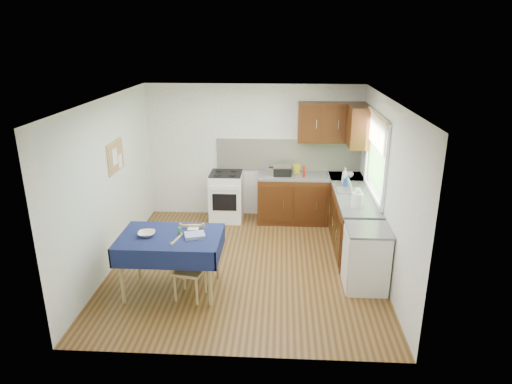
# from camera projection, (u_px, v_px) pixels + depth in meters

# --- Properties ---
(floor) EXTENTS (4.20, 4.20, 0.00)m
(floor) POSITION_uv_depth(u_px,v_px,m) (246.00, 265.00, 6.97)
(floor) COLOR #4C3014
(floor) RESTS_ON ground
(ceiling) EXTENTS (4.00, 4.20, 0.02)m
(ceiling) POSITION_uv_depth(u_px,v_px,m) (244.00, 100.00, 6.15)
(ceiling) COLOR white
(ceiling) RESTS_ON wall_back
(wall_back) EXTENTS (4.00, 0.02, 2.50)m
(wall_back) POSITION_uv_depth(u_px,v_px,m) (254.00, 152.00, 8.54)
(wall_back) COLOR silver
(wall_back) RESTS_ON ground
(wall_front) EXTENTS (4.00, 0.02, 2.50)m
(wall_front) POSITION_uv_depth(u_px,v_px,m) (228.00, 254.00, 4.58)
(wall_front) COLOR silver
(wall_front) RESTS_ON ground
(wall_left) EXTENTS (0.02, 4.20, 2.50)m
(wall_left) POSITION_uv_depth(u_px,v_px,m) (109.00, 185.00, 6.67)
(wall_left) COLOR silver
(wall_left) RESTS_ON ground
(wall_right) EXTENTS (0.02, 4.20, 2.50)m
(wall_right) POSITION_uv_depth(u_px,v_px,m) (386.00, 190.00, 6.46)
(wall_right) COLOR silver
(wall_right) RESTS_ON ground
(base_cabinets) EXTENTS (1.90, 2.30, 0.86)m
(base_cabinets) POSITION_uv_depth(u_px,v_px,m) (329.00, 210.00, 7.94)
(base_cabinets) COLOR black
(base_cabinets) RESTS_ON ground
(worktop_back) EXTENTS (1.90, 0.60, 0.04)m
(worktop_back) POSITION_uv_depth(u_px,v_px,m) (310.00, 176.00, 8.33)
(worktop_back) COLOR slate
(worktop_back) RESTS_ON base_cabinets
(worktop_right) EXTENTS (0.60, 1.70, 0.04)m
(worktop_right) POSITION_uv_depth(u_px,v_px,m) (355.00, 198.00, 7.21)
(worktop_right) COLOR slate
(worktop_right) RESTS_ON base_cabinets
(worktop_corner) EXTENTS (0.60, 0.60, 0.04)m
(worktop_corner) POSITION_uv_depth(u_px,v_px,m) (346.00, 177.00, 8.29)
(worktop_corner) COLOR slate
(worktop_corner) RESTS_ON base_cabinets
(splashback) EXTENTS (2.70, 0.02, 0.60)m
(splashback) POSITION_uv_depth(u_px,v_px,m) (289.00, 155.00, 8.51)
(splashback) COLOR #EFE5CB
(splashback) RESTS_ON wall_back
(upper_cabinets) EXTENTS (1.20, 0.85, 0.70)m
(upper_cabinets) POSITION_uv_depth(u_px,v_px,m) (340.00, 124.00, 7.98)
(upper_cabinets) COLOR black
(upper_cabinets) RESTS_ON wall_back
(stove) EXTENTS (0.60, 0.61, 0.92)m
(stove) POSITION_uv_depth(u_px,v_px,m) (226.00, 196.00, 8.55)
(stove) COLOR white
(stove) RESTS_ON ground
(window) EXTENTS (0.04, 1.48, 1.26)m
(window) POSITION_uv_depth(u_px,v_px,m) (376.00, 150.00, 6.99)
(window) COLOR #305B25
(window) RESTS_ON wall_right
(fridge) EXTENTS (0.58, 0.60, 0.89)m
(fridge) POSITION_uv_depth(u_px,v_px,m) (366.00, 259.00, 6.22)
(fridge) COLOR white
(fridge) RESTS_ON ground
(corkboard) EXTENTS (0.04, 0.62, 0.47)m
(corkboard) POSITION_uv_depth(u_px,v_px,m) (116.00, 157.00, 6.84)
(corkboard) COLOR tan
(corkboard) RESTS_ON wall_left
(dining_table) EXTENTS (1.35, 0.91, 0.82)m
(dining_table) POSITION_uv_depth(u_px,v_px,m) (171.00, 243.00, 6.06)
(dining_table) COLOR #0F193F
(dining_table) RESTS_ON ground
(chair_far) EXTENTS (0.40, 0.40, 0.88)m
(chair_far) POSITION_uv_depth(u_px,v_px,m) (194.00, 247.00, 6.50)
(chair_far) COLOR tan
(chair_far) RESTS_ON ground
(chair_near) EXTENTS (0.45, 0.45, 0.85)m
(chair_near) POSITION_uv_depth(u_px,v_px,m) (186.00, 267.00, 5.99)
(chair_near) COLOR tan
(chair_near) RESTS_ON ground
(toaster) EXTENTS (0.23, 0.14, 0.18)m
(toaster) POSITION_uv_depth(u_px,v_px,m) (274.00, 172.00, 8.24)
(toaster) COLOR silver
(toaster) RESTS_ON worktop_back
(sandwich_press) EXTENTS (0.33, 0.28, 0.19)m
(sandwich_press) POSITION_uv_depth(u_px,v_px,m) (282.00, 170.00, 8.29)
(sandwich_press) COLOR black
(sandwich_press) RESTS_ON worktop_back
(sauce_bottle) EXTENTS (0.05, 0.05, 0.21)m
(sauce_bottle) POSITION_uv_depth(u_px,v_px,m) (304.00, 172.00, 8.17)
(sauce_bottle) COLOR red
(sauce_bottle) RESTS_ON worktop_back
(yellow_packet) EXTENTS (0.14, 0.10, 0.16)m
(yellow_packet) POSITION_uv_depth(u_px,v_px,m) (297.00, 169.00, 8.42)
(yellow_packet) COLOR gold
(yellow_packet) RESTS_ON worktop_back
(dish_rack) EXTENTS (0.41, 0.31, 0.20)m
(dish_rack) POSITION_uv_depth(u_px,v_px,m) (350.00, 190.00, 7.47)
(dish_rack) COLOR gray
(dish_rack) RESTS_ON worktop_right
(kettle) EXTENTS (0.17, 0.17, 0.29)m
(kettle) POSITION_uv_depth(u_px,v_px,m) (357.00, 199.00, 6.77)
(kettle) COLOR white
(kettle) RESTS_ON worktop_right
(cup) EXTENTS (0.15, 0.15, 0.10)m
(cup) POSITION_uv_depth(u_px,v_px,m) (350.00, 175.00, 8.18)
(cup) COLOR white
(cup) RESTS_ON worktop_back
(soap_bottle_a) EXTENTS (0.14, 0.14, 0.27)m
(soap_bottle_a) POSITION_uv_depth(u_px,v_px,m) (345.00, 175.00, 7.84)
(soap_bottle_a) COLOR white
(soap_bottle_a) RESTS_ON worktop_right
(soap_bottle_b) EXTENTS (0.10, 0.10, 0.18)m
(soap_bottle_b) POSITION_uv_depth(u_px,v_px,m) (346.00, 181.00, 7.71)
(soap_bottle_b) COLOR #1F51B4
(soap_bottle_b) RESTS_ON worktop_right
(soap_bottle_c) EXTENTS (0.17, 0.17, 0.15)m
(soap_bottle_c) POSITION_uv_depth(u_px,v_px,m) (357.00, 195.00, 7.08)
(soap_bottle_c) COLOR green
(soap_bottle_c) RESTS_ON worktop_right
(plate_bowl) EXTENTS (0.26, 0.26, 0.06)m
(plate_bowl) POSITION_uv_depth(u_px,v_px,m) (147.00, 234.00, 6.02)
(plate_bowl) COLOR #F0E1C5
(plate_bowl) RESTS_ON dining_table
(book) EXTENTS (0.16, 0.21, 0.02)m
(book) POSITION_uv_depth(u_px,v_px,m) (188.00, 227.00, 6.26)
(book) COLOR white
(book) RESTS_ON dining_table
(spice_jar) EXTENTS (0.04, 0.04, 0.09)m
(spice_jar) POSITION_uv_depth(u_px,v_px,m) (180.00, 231.00, 6.06)
(spice_jar) COLOR #25883B
(spice_jar) RESTS_ON dining_table
(tea_towel) EXTENTS (0.30, 0.27, 0.05)m
(tea_towel) POSITION_uv_depth(u_px,v_px,m) (195.00, 235.00, 5.98)
(tea_towel) COLOR navy
(tea_towel) RESTS_ON dining_table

